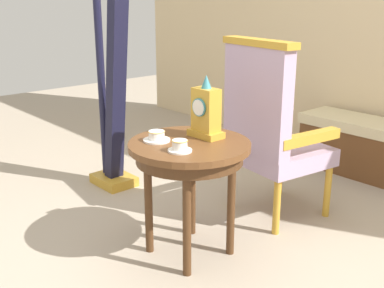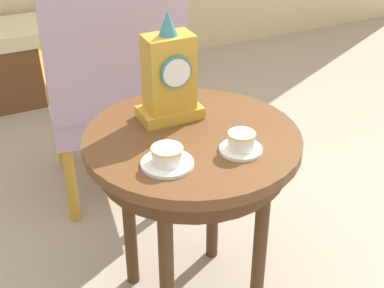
{
  "view_description": "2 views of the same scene",
  "coord_description": "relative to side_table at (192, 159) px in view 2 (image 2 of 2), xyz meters",
  "views": [
    {
      "loc": [
        1.79,
        -1.48,
        1.38
      ],
      "look_at": [
        -0.05,
        0.16,
        0.61
      ],
      "focal_mm": 44.53,
      "sensor_mm": 36.0,
      "label": 1
    },
    {
      "loc": [
        -0.6,
        -1.19,
        1.46
      ],
      "look_at": [
        0.04,
        0.14,
        0.58
      ],
      "focal_mm": 52.45,
      "sensor_mm": 36.0,
      "label": 2
    }
  ],
  "objects": [
    {
      "name": "armchair",
      "position": [
        -0.02,
        0.68,
        0.03
      ],
      "size": [
        0.61,
        0.61,
        1.14
      ],
      "color": "#B299B7",
      "rests_on": "ground"
    },
    {
      "name": "window_bench",
      "position": [
        0.01,
        1.86,
        -0.34
      ],
      "size": [
        1.04,
        0.4,
        0.44
      ],
      "color": "beige",
      "rests_on": "ground"
    },
    {
      "name": "side_table",
      "position": [
        0.0,
        0.0,
        0.0
      ],
      "size": [
        0.64,
        0.64,
        0.65
      ],
      "color": "brown",
      "rests_on": "ground"
    },
    {
      "name": "teacup_left",
      "position": [
        -0.13,
        -0.12,
        0.11
      ],
      "size": [
        0.14,
        0.14,
        0.06
      ],
      "color": "white",
      "rests_on": "side_table"
    },
    {
      "name": "teacup_right",
      "position": [
        0.08,
        -0.14,
        0.11
      ],
      "size": [
        0.12,
        0.12,
        0.06
      ],
      "color": "white",
      "rests_on": "side_table"
    },
    {
      "name": "mantel_clock",
      "position": [
        -0.01,
        0.13,
        0.22
      ],
      "size": [
        0.19,
        0.11,
        0.34
      ],
      "color": "gold",
      "rests_on": "side_table"
    }
  ]
}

